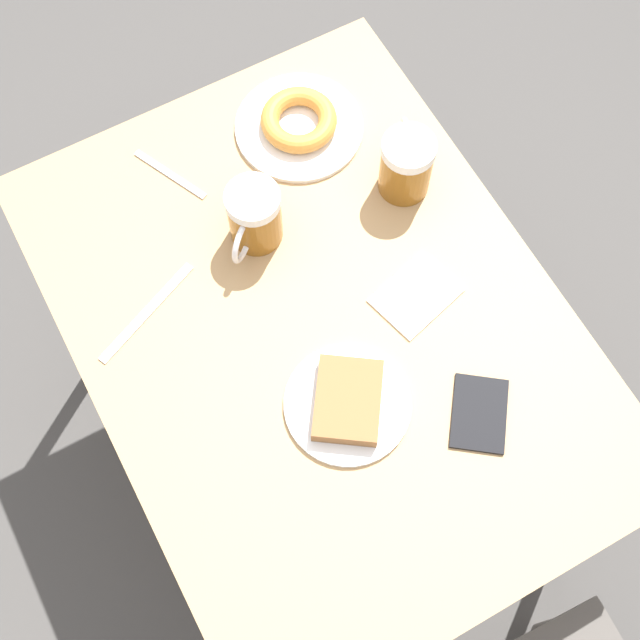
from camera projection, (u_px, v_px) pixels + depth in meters
The scene contains 10 objects.
ground_plane at pixel (320, 443), 2.23m from camera, with size 8.00×8.00×0.00m, color #474442.
table at pixel (320, 339), 1.57m from camera, with size 0.78×1.07×0.78m.
plate_with_cake at pixel (348, 402), 1.44m from camera, with size 0.21×0.21×0.04m.
plate_with_donut at pixel (299, 123), 1.65m from camera, with size 0.24×0.24×0.04m.
beer_mug_left at pixel (406, 164), 1.56m from camera, with size 0.09×0.13×0.13m.
beer_mug_center at pixel (254, 217), 1.52m from camera, with size 0.12×0.11×0.13m.
napkin_folded at pixel (416, 295), 1.53m from camera, with size 0.16×0.14×0.00m.
fork at pixel (170, 174), 1.62m from camera, with size 0.08×0.15×0.00m.
knife at pixel (147, 312), 1.52m from camera, with size 0.21×0.10×0.00m.
passport_near_edge at pixel (479, 414), 1.45m from camera, with size 0.15×0.15×0.01m.
Camera 1 is at (0.28, 0.50, 2.18)m, focal length 50.00 mm.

